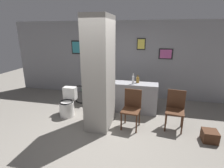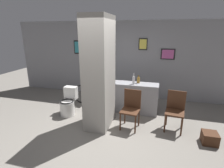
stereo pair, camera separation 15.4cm
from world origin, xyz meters
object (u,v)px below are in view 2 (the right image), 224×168
Objects in this scene: bottle_tall at (134,80)px; chair_near_pillar at (131,107)px; bicycle at (96,95)px; toilet at (68,104)px; chair_by_doorway at (175,109)px.

chair_near_pillar is at bearing -84.81° from bottle_tall.
bicycle is at bearing 168.60° from bottle_tall.
chair_near_pillar is 0.92m from bottle_tall.
toilet is 0.47× the size of bicycle.
bicycle is (0.53, 0.80, 0.01)m from toilet.
chair_near_pillar is at bearing -38.88° from bicycle.
bottle_tall is at bearing 18.03° from toilet.
toilet is 2.23× the size of bottle_tall.
bottle_tall reaches higher than toilet.
bottle_tall is (1.20, -0.24, 0.66)m from bicycle.
chair_by_doorway reaches higher than bicycle.
chair_by_doorway is (2.81, -0.04, 0.20)m from toilet.
chair_near_pillar is (1.80, -0.22, 0.20)m from toilet.
chair_by_doorway is at bearing -29.19° from bottle_tall.
chair_near_pillar is at bearing -7.01° from toilet.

